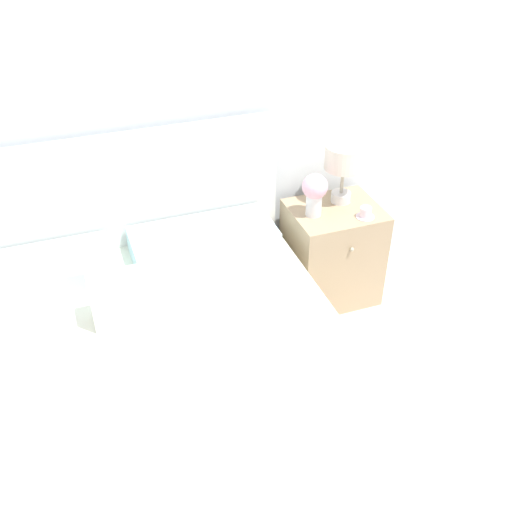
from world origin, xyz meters
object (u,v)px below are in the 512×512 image
object	(u,v)px
bed	(158,400)
table_lamp	(344,161)
nightstand	(332,253)
teacup	(366,213)
flower_vase	(315,191)

from	to	relation	value
bed	table_lamp	xyz separation A→B (m)	(1.30, 0.83, 0.59)
bed	table_lamp	distance (m)	1.66
nightstand	teacup	size ratio (longest dim) A/B	5.89
flower_vase	table_lamp	bearing A→B (deg)	21.94
teacup	bed	bearing A→B (deg)	-155.30
table_lamp	nightstand	bearing A→B (deg)	-131.92
bed	teacup	xyz separation A→B (m)	(1.35, 0.62, 0.36)
table_lamp	teacup	bearing A→B (deg)	-76.74
nightstand	flower_vase	xyz separation A→B (m)	(-0.15, -0.01, 0.46)
table_lamp	teacup	size ratio (longest dim) A/B	3.39
flower_vase	teacup	size ratio (longest dim) A/B	2.42
nightstand	table_lamp	bearing A→B (deg)	48.08
table_lamp	flower_vase	bearing A→B (deg)	-158.06
nightstand	flower_vase	world-z (taller)	flower_vase
nightstand	table_lamp	xyz separation A→B (m)	(0.07, 0.07, 0.57)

